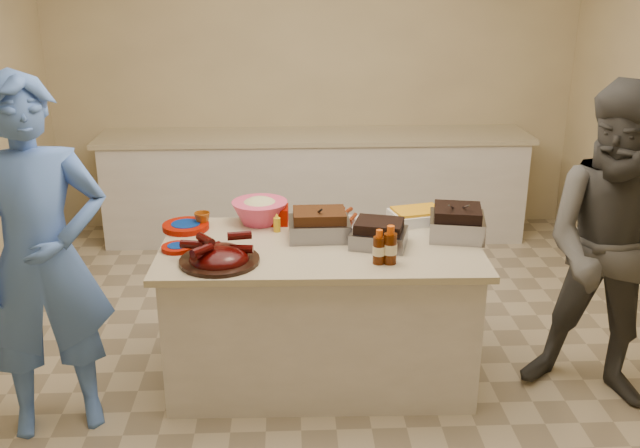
{
  "coord_description": "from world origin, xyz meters",
  "views": [
    {
      "loc": [
        -0.22,
        -3.64,
        2.23
      ],
      "look_at": [
        -0.06,
        -0.03,
        0.91
      ],
      "focal_mm": 40.0,
      "sensor_mm": 36.0,
      "label": 1
    }
  ],
  "objects_px": {
    "bbq_bottle_a": "(378,263)",
    "guest_blue": "(64,421)",
    "bbq_bottle_b": "(390,263)",
    "coleslaw_bowl": "(260,223)",
    "island": "(320,375)",
    "guest_gray": "(596,395)",
    "rib_platter": "(220,262)",
    "plastic_cup": "(203,226)",
    "roasting_pan": "(456,237)",
    "mustard_bottle": "(277,231)"
  },
  "relations": [
    {
      "from": "bbq_bottle_a",
      "to": "guest_blue",
      "type": "xyz_separation_m",
      "value": [
        -1.63,
        -0.11,
        -0.81
      ]
    },
    {
      "from": "bbq_bottle_b",
      "to": "coleslaw_bowl",
      "type": "bearing_deg",
      "value": 136.79
    },
    {
      "from": "coleslaw_bowl",
      "to": "bbq_bottle_a",
      "type": "distance_m",
      "value": 0.88
    },
    {
      "from": "island",
      "to": "guest_gray",
      "type": "height_order",
      "value": "island"
    },
    {
      "from": "bbq_bottle_a",
      "to": "guest_blue",
      "type": "height_order",
      "value": "bbq_bottle_a"
    },
    {
      "from": "rib_platter",
      "to": "guest_gray",
      "type": "distance_m",
      "value": 2.19
    },
    {
      "from": "plastic_cup",
      "to": "guest_blue",
      "type": "height_order",
      "value": "plastic_cup"
    },
    {
      "from": "island",
      "to": "bbq_bottle_b",
      "type": "distance_m",
      "value": 0.92
    },
    {
      "from": "roasting_pan",
      "to": "guest_gray",
      "type": "relative_size",
      "value": 0.17
    },
    {
      "from": "roasting_pan",
      "to": "mustard_bottle",
      "type": "bearing_deg",
      "value": -176.07
    },
    {
      "from": "bbq_bottle_b",
      "to": "guest_gray",
      "type": "height_order",
      "value": "bbq_bottle_b"
    },
    {
      "from": "guest_gray",
      "to": "plastic_cup",
      "type": "bearing_deg",
      "value": -167.95
    },
    {
      "from": "bbq_bottle_b",
      "to": "guest_blue",
      "type": "distance_m",
      "value": 1.88
    },
    {
      "from": "bbq_bottle_a",
      "to": "guest_gray",
      "type": "xyz_separation_m",
      "value": [
        1.23,
        -0.0,
        -0.81
      ]
    },
    {
      "from": "mustard_bottle",
      "to": "guest_blue",
      "type": "relative_size",
      "value": 0.06
    },
    {
      "from": "bbq_bottle_b",
      "to": "mustard_bottle",
      "type": "relative_size",
      "value": 1.84
    },
    {
      "from": "bbq_bottle_a",
      "to": "plastic_cup",
      "type": "relative_size",
      "value": 1.97
    },
    {
      "from": "bbq_bottle_b",
      "to": "mustard_bottle",
      "type": "height_order",
      "value": "bbq_bottle_b"
    },
    {
      "from": "bbq_bottle_a",
      "to": "guest_gray",
      "type": "relative_size",
      "value": 0.1
    },
    {
      "from": "roasting_pan",
      "to": "guest_gray",
      "type": "xyz_separation_m",
      "value": [
        0.75,
        -0.36,
        -0.81
      ]
    },
    {
      "from": "roasting_pan",
      "to": "mustard_bottle",
      "type": "height_order",
      "value": "roasting_pan"
    },
    {
      "from": "rib_platter",
      "to": "bbq_bottle_b",
      "type": "height_order",
      "value": "bbq_bottle_b"
    },
    {
      "from": "island",
      "to": "mustard_bottle",
      "type": "height_order",
      "value": "mustard_bottle"
    },
    {
      "from": "rib_platter",
      "to": "plastic_cup",
      "type": "xyz_separation_m",
      "value": [
        -0.14,
        0.54,
        0.0
      ]
    },
    {
      "from": "coleslaw_bowl",
      "to": "bbq_bottle_b",
      "type": "xyz_separation_m",
      "value": [
        0.67,
        -0.63,
        0.0
      ]
    },
    {
      "from": "plastic_cup",
      "to": "bbq_bottle_a",
      "type": "bearing_deg",
      "value": -31.73
    },
    {
      "from": "roasting_pan",
      "to": "bbq_bottle_a",
      "type": "height_order",
      "value": "bbq_bottle_a"
    },
    {
      "from": "guest_blue",
      "to": "island",
      "type": "bearing_deg",
      "value": -1.12
    },
    {
      "from": "coleslaw_bowl",
      "to": "guest_gray",
      "type": "relative_size",
      "value": 0.19
    },
    {
      "from": "coleslaw_bowl",
      "to": "guest_blue",
      "type": "bearing_deg",
      "value": -143.95
    },
    {
      "from": "plastic_cup",
      "to": "guest_blue",
      "type": "bearing_deg",
      "value": -134.78
    },
    {
      "from": "mustard_bottle",
      "to": "guest_gray",
      "type": "xyz_separation_m",
      "value": [
        1.75,
        -0.48,
        -0.81
      ]
    },
    {
      "from": "island",
      "to": "roasting_pan",
      "type": "height_order",
      "value": "roasting_pan"
    },
    {
      "from": "mustard_bottle",
      "to": "plastic_cup",
      "type": "xyz_separation_m",
      "value": [
        -0.43,
        0.1,
        0.0
      ]
    },
    {
      "from": "mustard_bottle",
      "to": "guest_gray",
      "type": "height_order",
      "value": "mustard_bottle"
    },
    {
      "from": "roasting_pan",
      "to": "guest_gray",
      "type": "bearing_deg",
      "value": -14.06
    },
    {
      "from": "coleslaw_bowl",
      "to": "guest_blue",
      "type": "height_order",
      "value": "coleslaw_bowl"
    },
    {
      "from": "plastic_cup",
      "to": "guest_gray",
      "type": "relative_size",
      "value": 0.05
    },
    {
      "from": "bbq_bottle_b",
      "to": "guest_blue",
      "type": "xyz_separation_m",
      "value": [
        -1.69,
        -0.11,
        -0.81
      ]
    },
    {
      "from": "plastic_cup",
      "to": "mustard_bottle",
      "type": "bearing_deg",
      "value": -13.67
    },
    {
      "from": "roasting_pan",
      "to": "bbq_bottle_a",
      "type": "xyz_separation_m",
      "value": [
        -0.48,
        -0.35,
        0.0
      ]
    },
    {
      "from": "coleslaw_bowl",
      "to": "guest_blue",
      "type": "relative_size",
      "value": 0.18
    },
    {
      "from": "rib_platter",
      "to": "coleslaw_bowl",
      "type": "distance_m",
      "value": 0.61
    },
    {
      "from": "bbq_bottle_b",
      "to": "island",
      "type": "bearing_deg",
      "value": 141.41
    },
    {
      "from": "coleslaw_bowl",
      "to": "plastic_cup",
      "type": "distance_m",
      "value": 0.33
    },
    {
      "from": "rib_platter",
      "to": "guest_gray",
      "type": "bearing_deg",
      "value": -1.38
    },
    {
      "from": "roasting_pan",
      "to": "plastic_cup",
      "type": "distance_m",
      "value": 1.44
    },
    {
      "from": "island",
      "to": "bbq_bottle_a",
      "type": "bearing_deg",
      "value": -42.45
    },
    {
      "from": "island",
      "to": "bbq_bottle_b",
      "type": "bearing_deg",
      "value": -37.31
    },
    {
      "from": "coleslaw_bowl",
      "to": "guest_blue",
      "type": "distance_m",
      "value": 1.5
    }
  ]
}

